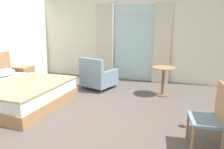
% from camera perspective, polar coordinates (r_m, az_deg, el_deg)
% --- Properties ---
extents(ground, '(6.53, 7.00, 0.10)m').
position_cam_1_polar(ground, '(3.84, -8.37, -13.48)').
color(ground, '#564C47').
extents(wall_back, '(6.13, 0.12, 2.66)m').
position_cam_1_polar(wall_back, '(6.49, 4.13, 10.33)').
color(wall_back, white).
rests_on(wall_back, ground).
extents(balcony_glass_door, '(1.37, 0.02, 2.34)m').
position_cam_1_polar(balcony_glass_door, '(6.37, 5.99, 8.79)').
color(balcony_glass_door, silver).
rests_on(balcony_glass_door, ground).
extents(curtain_panel_left, '(0.56, 0.10, 2.38)m').
position_cam_1_polar(curtain_panel_left, '(6.53, -2.06, 9.17)').
color(curtain_panel_left, beige).
rests_on(curtain_panel_left, ground).
extents(curtain_panel_right, '(0.50, 0.10, 2.38)m').
position_cam_1_polar(curtain_panel_right, '(6.15, 14.14, 8.51)').
color(curtain_panel_right, beige).
rests_on(curtain_panel_right, ground).
extents(bed, '(2.20, 1.93, 1.03)m').
position_cam_1_polar(bed, '(4.97, -26.63, -4.48)').
color(bed, '#9E754C').
rests_on(bed, ground).
extents(nightstand, '(0.43, 0.48, 0.55)m').
position_cam_1_polar(nightstand, '(6.47, -23.98, -0.28)').
color(nightstand, '#9E754C').
rests_on(nightstand, ground).
extents(desk_chair, '(0.45, 0.51, 0.96)m').
position_cam_1_polar(desk_chair, '(3.06, 26.90, -10.13)').
color(desk_chair, gray).
rests_on(desk_chair, ground).
extents(armchair_by_window, '(0.97, 0.98, 0.88)m').
position_cam_1_polar(armchair_by_window, '(5.51, -4.13, -0.68)').
color(armchair_by_window, gray).
rests_on(armchair_by_window, ground).
extents(round_cafe_table, '(0.57, 0.57, 0.72)m').
position_cam_1_polar(round_cafe_table, '(5.08, 14.52, -0.16)').
color(round_cafe_table, '#9E754C').
rests_on(round_cafe_table, ground).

